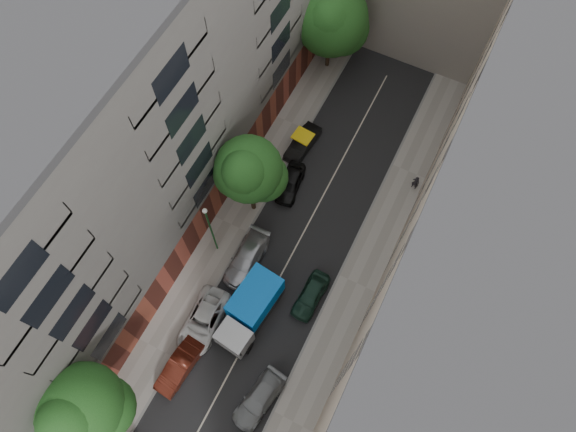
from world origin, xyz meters
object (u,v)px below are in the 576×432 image
Objects in this scene: car_left_4 at (290,183)px; tree_far at (332,22)px; car_right_2 at (311,295)px; pedestrian at (415,182)px; car_left_1 at (179,367)px; tarp_truck at (250,310)px; lamp_post at (210,226)px; car_left_5 at (303,143)px; car_left_3 at (247,259)px; tree_mid at (249,172)px; car_left_2 at (204,320)px; car_right_1 at (259,399)px; tree_near at (82,409)px.

tree_far is at bearing 93.86° from car_left_4.
pedestrian is at bearing 76.10° from car_right_2.
car_right_2 is 0.47× the size of tree_far.
car_left_1 is at bearing -98.98° from car_left_4.
lamp_post is at bearing 151.12° from tarp_truck.
car_left_4 is 10.24m from pedestrian.
car_left_5 is at bearing 8.15° from pedestrian.
car_left_4 is 9.64m from car_right_2.
tarp_truck is at bearing 70.01° from car_left_1.
pedestrian reaches higher than car_left_3.
car_left_3 is 7.08m from tree_mid.
car_left_2 is 0.74× the size of lamp_post.
tree_far is at bearing -30.86° from pedestrian.
tree_far reaches higher than car_right_2.
car_left_5 reaches higher than car_right_1.
car_left_2 is 8.07m from car_right_2.
car_left_3 is 7.45m from car_left_4.
pedestrian is at bearing 72.41° from tarp_truck.
tree_mid is (-7.30, 4.65, 5.46)m from car_right_2.
car_left_5 is at bearing 117.38° from car_right_1.
car_left_1 is 10.66m from car_right_2.
car_left_1 is 1.03× the size of car_left_5.
car_left_2 is at bearing 65.81° from pedestrian.
car_left_3 is 15.11m from pedestrian.
car_left_3 is 3.10× the size of pedestrian.
car_left_4 is at bearing -78.62° from tree_far.
car_left_3 is 11.41m from car_left_5.
car_left_1 is 0.50× the size of tree_far.
lamp_post is at bearing 50.32° from pedestrian.
lamp_post is (-4.87, 3.48, 2.86)m from tarp_truck.
tree_far is at bearing 113.85° from car_right_2.
car_right_1 is 0.51× the size of tree_mid.
tree_mid is (-1.67, 4.25, 5.41)m from car_left_3.
lamp_post is at bearing -179.13° from car_left_3.
tarp_truck is at bearing -58.90° from car_left_3.
car_right_2 is (6.40, -11.79, -0.00)m from car_left_5.
lamp_post is (0.04, 13.88, -2.09)m from tree_near.
tree_far reaches higher than tarp_truck.
tarp_truck is 0.71× the size of tree_mid.
pedestrian is (11.91, 25.91, -5.53)m from tree_near.
car_left_3 is 5.65m from car_right_2.
car_left_5 is at bearing 92.82° from car_left_3.
tree_far is (-2.19, 29.67, 4.82)m from car_left_1.
tree_mid reaches higher than tree_far.
car_left_4 is (-2.20, 11.02, -0.86)m from tarp_truck.
car_left_4 is (0.04, 7.45, -0.04)m from car_left_3.
tree_near is 34.45m from tree_far.
lamp_post is (-8.27, 8.51, 3.75)m from car_right_1.
lamp_post is at bearing -117.03° from car_left_4.
car_right_2 is at bearing -32.46° from tree_mid.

